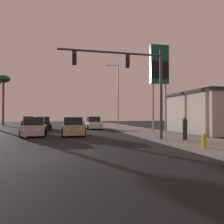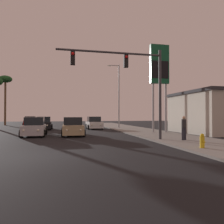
{
  "view_description": "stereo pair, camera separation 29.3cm",
  "coord_description": "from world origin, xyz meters",
  "px_view_note": "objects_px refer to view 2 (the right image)",
  "views": [
    {
      "loc": [
        0.59,
        -10.25,
        1.84
      ],
      "look_at": [
        5.77,
        11.76,
        2.19
      ],
      "focal_mm": 35.0,
      "sensor_mm": 36.0,
      "label": 1
    },
    {
      "loc": [
        0.88,
        -10.31,
        1.84
      ],
      "look_at": [
        5.77,
        11.76,
        2.19
      ],
      "focal_mm": 35.0,
      "sensor_mm": 36.0,
      "label": 2
    }
  ],
  "objects_px": {
    "car_white": "(94,123)",
    "fire_hydrant": "(202,141)",
    "car_silver": "(34,127)",
    "street_lamp": "(118,92)",
    "gas_station_sign": "(159,69)",
    "palm_tree_far": "(5,82)",
    "car_black": "(44,124)",
    "car_tan": "(73,127)",
    "traffic_light_mast": "(132,75)",
    "car_red": "(30,122)",
    "pedestrian_on_sidewalk": "(184,127)"
  },
  "relations": [
    {
      "from": "car_white",
      "to": "car_tan",
      "type": "relative_size",
      "value": 1.0
    },
    {
      "from": "fire_hydrant",
      "to": "car_black",
      "type": "bearing_deg",
      "value": 116.64
    },
    {
      "from": "car_white",
      "to": "fire_hydrant",
      "type": "height_order",
      "value": "car_white"
    },
    {
      "from": "street_lamp",
      "to": "pedestrian_on_sidewalk",
      "type": "height_order",
      "value": "street_lamp"
    },
    {
      "from": "palm_tree_far",
      "to": "car_silver",
      "type": "bearing_deg",
      "value": -70.91
    },
    {
      "from": "car_tan",
      "to": "traffic_light_mast",
      "type": "xyz_separation_m",
      "value": [
        3.91,
        -5.53,
        3.98
      ]
    },
    {
      "from": "car_silver",
      "to": "gas_station_sign",
      "type": "distance_m",
      "value": 13.51
    },
    {
      "from": "car_silver",
      "to": "car_tan",
      "type": "bearing_deg",
      "value": 172.14
    },
    {
      "from": "car_red",
      "to": "palm_tree_far",
      "type": "distance_m",
      "value": 10.26
    },
    {
      "from": "car_white",
      "to": "car_tan",
      "type": "distance_m",
      "value": 9.88
    },
    {
      "from": "car_silver",
      "to": "car_black",
      "type": "distance_m",
      "value": 8.95
    },
    {
      "from": "street_lamp",
      "to": "car_white",
      "type": "bearing_deg",
      "value": -170.86
    },
    {
      "from": "car_black",
      "to": "traffic_light_mast",
      "type": "xyz_separation_m",
      "value": [
        7.23,
        -14.84,
        3.98
      ]
    },
    {
      "from": "fire_hydrant",
      "to": "palm_tree_far",
      "type": "bearing_deg",
      "value": 117.79
    },
    {
      "from": "car_tan",
      "to": "palm_tree_far",
      "type": "bearing_deg",
      "value": -63.74
    },
    {
      "from": "car_black",
      "to": "palm_tree_far",
      "type": "bearing_deg",
      "value": -62.34
    },
    {
      "from": "car_white",
      "to": "palm_tree_far",
      "type": "relative_size",
      "value": 0.46
    },
    {
      "from": "car_white",
      "to": "street_lamp",
      "type": "bearing_deg",
      "value": -172.5
    },
    {
      "from": "car_red",
      "to": "traffic_light_mast",
      "type": "distance_m",
      "value": 27.02
    },
    {
      "from": "car_tan",
      "to": "street_lamp",
      "type": "distance_m",
      "value": 12.75
    },
    {
      "from": "car_tan",
      "to": "fire_hydrant",
      "type": "xyz_separation_m",
      "value": [
        6.37,
        -10.01,
        -0.27
      ]
    },
    {
      "from": "car_silver",
      "to": "street_lamp",
      "type": "distance_m",
      "value": 14.59
    },
    {
      "from": "car_red",
      "to": "gas_station_sign",
      "type": "xyz_separation_m",
      "value": [
        15.17,
        -18.64,
        5.86
      ]
    },
    {
      "from": "street_lamp",
      "to": "gas_station_sign",
      "type": "bearing_deg",
      "value": -77.74
    },
    {
      "from": "car_black",
      "to": "traffic_light_mast",
      "type": "relative_size",
      "value": 0.58
    },
    {
      "from": "car_red",
      "to": "car_black",
      "type": "relative_size",
      "value": 1.0
    },
    {
      "from": "car_silver",
      "to": "gas_station_sign",
      "type": "height_order",
      "value": "gas_station_sign"
    },
    {
      "from": "car_white",
      "to": "street_lamp",
      "type": "relative_size",
      "value": 0.48
    },
    {
      "from": "car_silver",
      "to": "car_tan",
      "type": "xyz_separation_m",
      "value": [
        3.38,
        -0.36,
        0.0
      ]
    },
    {
      "from": "car_silver",
      "to": "street_lamp",
      "type": "xyz_separation_m",
      "value": [
        10.13,
        9.54,
        4.36
      ]
    },
    {
      "from": "gas_station_sign",
      "to": "pedestrian_on_sidewalk",
      "type": "relative_size",
      "value": 5.39
    },
    {
      "from": "traffic_light_mast",
      "to": "pedestrian_on_sidewalk",
      "type": "xyz_separation_m",
      "value": [
        3.5,
        -0.92,
        -3.7
      ]
    },
    {
      "from": "palm_tree_far",
      "to": "street_lamp",
      "type": "bearing_deg",
      "value": -37.64
    },
    {
      "from": "car_tan",
      "to": "fire_hydrant",
      "type": "relative_size",
      "value": 5.68
    },
    {
      "from": "street_lamp",
      "to": "car_tan",
      "type": "bearing_deg",
      "value": -124.31
    },
    {
      "from": "car_white",
      "to": "car_silver",
      "type": "xyz_separation_m",
      "value": [
        -6.61,
        -8.98,
        0.0
      ]
    },
    {
      "from": "car_tan",
      "to": "car_silver",
      "type": "bearing_deg",
      "value": -5.5
    },
    {
      "from": "car_red",
      "to": "palm_tree_far",
      "type": "height_order",
      "value": "palm_tree_far"
    },
    {
      "from": "car_tan",
      "to": "gas_station_sign",
      "type": "height_order",
      "value": "gas_station_sign"
    },
    {
      "from": "car_tan",
      "to": "pedestrian_on_sidewalk",
      "type": "xyz_separation_m",
      "value": [
        7.41,
        -6.46,
        0.27
      ]
    },
    {
      "from": "car_silver",
      "to": "car_tan",
      "type": "distance_m",
      "value": 3.39
    },
    {
      "from": "gas_station_sign",
      "to": "fire_hydrant",
      "type": "height_order",
      "value": "gas_station_sign"
    },
    {
      "from": "car_red",
      "to": "gas_station_sign",
      "type": "height_order",
      "value": "gas_station_sign"
    },
    {
      "from": "car_white",
      "to": "traffic_light_mast",
      "type": "bearing_deg",
      "value": 90.96
    },
    {
      "from": "pedestrian_on_sidewalk",
      "to": "palm_tree_far",
      "type": "relative_size",
      "value": 0.18
    },
    {
      "from": "car_white",
      "to": "traffic_light_mast",
      "type": "xyz_separation_m",
      "value": [
        0.68,
        -14.87,
        3.98
      ]
    },
    {
      "from": "car_white",
      "to": "car_silver",
      "type": "distance_m",
      "value": 11.15
    },
    {
      "from": "car_black",
      "to": "car_silver",
      "type": "bearing_deg",
      "value": 88.04
    },
    {
      "from": "car_silver",
      "to": "traffic_light_mast",
      "type": "distance_m",
      "value": 10.17
    },
    {
      "from": "car_red",
      "to": "gas_station_sign",
      "type": "relative_size",
      "value": 0.48
    }
  ]
}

